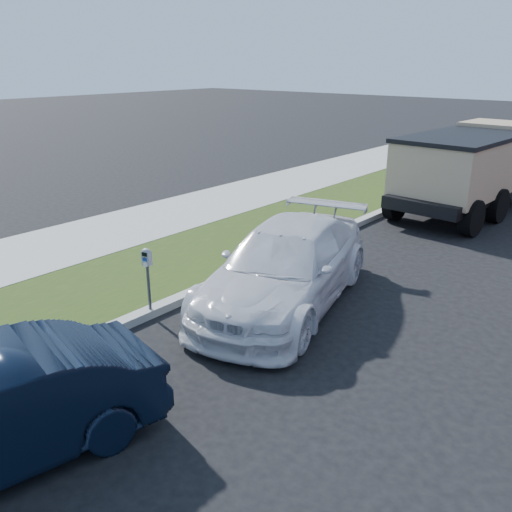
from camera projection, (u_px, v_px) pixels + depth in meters
The scene contains 5 objects.
ground at pixel (283, 351), 8.56m from camera, with size 120.00×120.00×0.00m, color black.
streetside at pixel (153, 244), 13.34m from camera, with size 6.12×50.00×0.15m.
parking_meter at pixel (147, 266), 9.39m from camera, with size 0.18×0.14×1.18m.
white_wagon at pixel (288, 265), 10.05m from camera, with size 2.08×5.13×1.49m, color silver.
dump_truck at pixel (474, 165), 16.15m from camera, with size 2.84×6.43×2.47m.
Camera 1 is at (4.51, -6.05, 4.34)m, focal length 38.00 mm.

